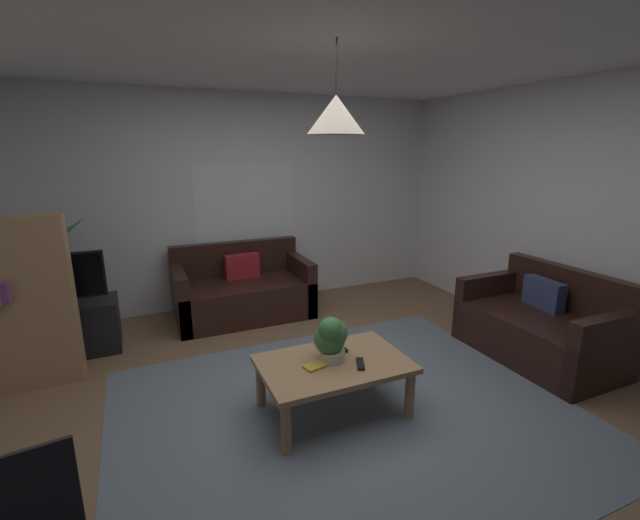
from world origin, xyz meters
TOP-DOWN VIEW (x-y plane):
  - floor at (0.00, 0.00)m, footprint 5.04×4.94m
  - rug at (0.00, -0.20)m, footprint 3.28×2.72m
  - wall_back at (0.00, 2.50)m, footprint 5.16×0.06m
  - wall_right at (2.55, 0.00)m, footprint 0.06×4.94m
  - ceiling at (0.00, 0.00)m, footprint 5.04×4.94m
  - window_pane at (-0.05, 2.47)m, footprint 1.20×0.01m
  - couch_under_window at (-0.23, 2.00)m, footprint 1.50×0.82m
  - couch_right_side at (2.05, -0.11)m, footprint 0.82×1.35m
  - coffee_table at (-0.08, -0.13)m, footprint 1.06×0.69m
  - book_on_table_0 at (-0.24, -0.15)m, footprint 0.17×0.13m
  - remote_on_table_0 at (0.00, -0.02)m, footprint 0.16×0.06m
  - remote_on_table_1 at (0.07, -0.25)m, footprint 0.11×0.17m
  - potted_plant_on_table at (-0.09, -0.10)m, footprint 0.24×0.24m
  - tv_stand at (-1.97, 1.72)m, footprint 0.90×0.44m
  - tv at (-1.97, 1.70)m, footprint 0.76×0.16m
  - potted_palm_corner at (-2.17, 2.20)m, footprint 0.88×0.80m
  - bookshelf_corner at (-2.16, 1.20)m, footprint 0.70×0.31m
  - pendant_lamp at (-0.08, -0.13)m, footprint 0.37×0.37m

SIDE VIEW (x-z plane):
  - floor at x=0.00m, z-range -0.02..0.00m
  - rug at x=0.00m, z-range 0.00..0.01m
  - tv_stand at x=-1.97m, z-range 0.00..0.50m
  - couch_under_window at x=-0.23m, z-range -0.13..0.69m
  - couch_right_side at x=2.05m, z-range -0.13..0.69m
  - coffee_table at x=-0.08m, z-range 0.14..0.55m
  - book_on_table_0 at x=-0.24m, z-range 0.41..0.42m
  - remote_on_table_0 at x=0.00m, z-range 0.41..0.43m
  - remote_on_table_1 at x=0.07m, z-range 0.41..0.43m
  - potted_plant_on_table at x=-0.09m, z-range 0.42..0.76m
  - potted_palm_corner at x=-2.17m, z-range -0.05..1.24m
  - bookshelf_corner at x=-2.16m, z-range 0.01..1.41m
  - tv at x=-1.97m, z-range 0.51..0.99m
  - window_pane at x=-0.05m, z-range 0.68..1.72m
  - wall_back at x=0.00m, z-range 0.00..2.53m
  - wall_right at x=2.55m, z-range 0.00..2.53m
  - pendant_lamp at x=-0.08m, z-range 1.81..2.37m
  - ceiling at x=0.00m, z-range 2.53..2.55m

